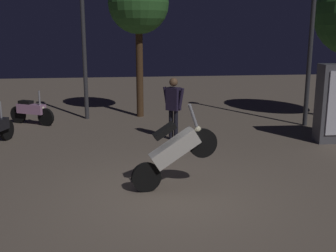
% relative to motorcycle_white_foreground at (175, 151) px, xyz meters
% --- Properties ---
extents(ground_plane, '(40.00, 40.00, 0.00)m').
position_rel_motorcycle_white_foreground_xyz_m(ground_plane, '(-0.13, -0.35, -0.74)').
color(ground_plane, '#756656').
extents(motorcycle_white_foreground, '(1.66, 0.42, 1.63)m').
position_rel_motorcycle_white_foreground_xyz_m(motorcycle_white_foreground, '(0.00, 0.00, 0.00)').
color(motorcycle_white_foreground, black).
rests_on(motorcycle_white_foreground, ground_plane).
extents(motorcycle_pink_parked_right, '(1.50, 0.90, 1.11)m').
position_rel_motorcycle_white_foreground_xyz_m(motorcycle_pink_parked_right, '(-3.76, 6.09, -0.31)').
color(motorcycle_pink_parked_right, black).
rests_on(motorcycle_pink_parked_right, ground_plane).
extents(person_rider_beside, '(0.56, 0.50, 1.71)m').
position_rel_motorcycle_white_foreground_xyz_m(person_rider_beside, '(0.49, 3.60, 0.28)').
color(person_rider_beside, black).
rests_on(person_rider_beside, ground_plane).
extents(streetlamp_near, '(0.36, 0.36, 4.37)m').
position_rel_motorcycle_white_foreground_xyz_m(streetlamp_near, '(-2.06, 6.75, 2.08)').
color(streetlamp_near, '#38383D').
rests_on(streetlamp_near, ground_plane).
extents(streetlamp_far, '(0.36, 0.36, 5.48)m').
position_rel_motorcycle_white_foreground_xyz_m(streetlamp_far, '(4.89, 4.85, 2.70)').
color(streetlamp_far, '#38383D').
rests_on(streetlamp_far, ground_plane).
extents(tree_left_bg, '(2.02, 2.02, 4.85)m').
position_rel_motorcycle_white_foreground_xyz_m(tree_left_bg, '(-0.22, 6.94, 3.04)').
color(tree_left_bg, '#4C331E').
rests_on(tree_left_bg, ground_plane).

